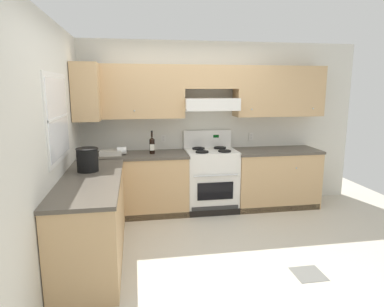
# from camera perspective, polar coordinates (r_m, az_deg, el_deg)

# --- Properties ---
(ground_plane) EXTENTS (7.04, 7.04, 0.00)m
(ground_plane) POSITION_cam_1_polar(r_m,az_deg,el_deg) (4.14, 2.00, -15.60)
(ground_plane) COLOR beige
(floor_accent_tile) EXTENTS (0.30, 0.30, 0.01)m
(floor_accent_tile) POSITION_cam_1_polar(r_m,az_deg,el_deg) (3.82, 19.09, -18.66)
(floor_accent_tile) COLOR slate
(floor_accent_tile) RESTS_ON ground_plane
(wall_back) EXTENTS (4.68, 0.57, 2.55)m
(wall_back) POSITION_cam_1_polar(r_m,az_deg,el_deg) (5.29, 3.14, 6.96)
(wall_back) COLOR silver
(wall_back) RESTS_ON ground_plane
(wall_left) EXTENTS (0.47, 4.00, 2.55)m
(wall_left) POSITION_cam_1_polar(r_m,az_deg,el_deg) (3.97, -21.72, 2.83)
(wall_left) COLOR silver
(wall_left) RESTS_ON ground_plane
(counter_back_run) EXTENTS (3.60, 0.65, 0.91)m
(counter_back_run) POSITION_cam_1_polar(r_m,az_deg,el_deg) (5.16, 1.76, -4.75)
(counter_back_run) COLOR tan
(counter_back_run) RESTS_ON ground_plane
(counter_left_run) EXTENTS (0.63, 1.91, 0.91)m
(counter_left_run) POSITION_cam_1_polar(r_m,az_deg,el_deg) (3.91, -16.39, -10.48)
(counter_left_run) COLOR tan
(counter_left_run) RESTS_ON ground_plane
(stove) EXTENTS (0.76, 0.62, 1.20)m
(stove) POSITION_cam_1_polar(r_m,az_deg,el_deg) (5.19, 3.21, -4.36)
(stove) COLOR white
(stove) RESTS_ON ground_plane
(wine_bottle) EXTENTS (0.08, 0.08, 0.34)m
(wine_bottle) POSITION_cam_1_polar(r_m,az_deg,el_deg) (4.93, -6.77, 1.47)
(wine_bottle) COLOR black
(wine_bottle) RESTS_ON counter_back_run
(bowl) EXTENTS (0.31, 0.20, 0.07)m
(bowl) POSITION_cam_1_polar(r_m,az_deg,el_deg) (4.95, -13.58, 0.00)
(bowl) COLOR beige
(bowl) RESTS_ON counter_back_run
(bucket) EXTENTS (0.25, 0.25, 0.27)m
(bucket) POSITION_cam_1_polar(r_m,az_deg,el_deg) (4.05, -17.26, -0.94)
(bucket) COLOR black
(bucket) RESTS_ON counter_left_run
(paper_towel_roll) EXTENTS (0.13, 0.12, 0.12)m
(paper_towel_roll) POSITION_cam_1_polar(r_m,az_deg,el_deg) (4.94, -11.79, 0.46)
(paper_towel_roll) COLOR white
(paper_towel_roll) RESTS_ON counter_back_run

